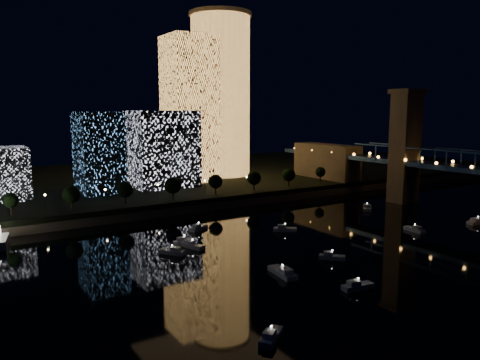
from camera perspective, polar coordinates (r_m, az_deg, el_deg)
The scene contains 9 objects.
ground at distance 143.42m, azimuth 18.48°, elevation -8.47°, with size 520.00×520.00×0.00m, color black.
far_bank at distance 270.99m, azimuth -8.61°, elevation 0.24°, with size 420.00×160.00×5.00m, color black.
seawall at distance 203.10m, azimuth 0.31°, elevation -2.69°, with size 420.00×6.00×3.00m, color #6B5E4C.
tower_cylindrical at distance 262.20m, azimuth -2.38°, elevation 10.27°, with size 34.00×34.00×88.04m.
tower_rectangular at distance 240.84m, azimuth -6.19°, elevation 8.53°, with size 22.82×22.82×72.61m, color #FFAE51.
midrise_blocks at distance 215.90m, azimuth -19.48°, elevation 2.80°, with size 117.83×33.18×35.80m.
motorboats at distance 147.14m, azimuth 10.03°, elevation -7.40°, with size 123.29×82.69×2.78m.
esplanade_trees at distance 193.11m, azimuth -7.91°, elevation -0.64°, with size 165.47×6.84×8.92m.
street_lamps at distance 196.82m, azimuth -9.96°, elevation -0.95°, with size 132.70×0.70×5.65m.
Camera 1 is at (-107.50, -85.83, 40.59)m, focal length 35.00 mm.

